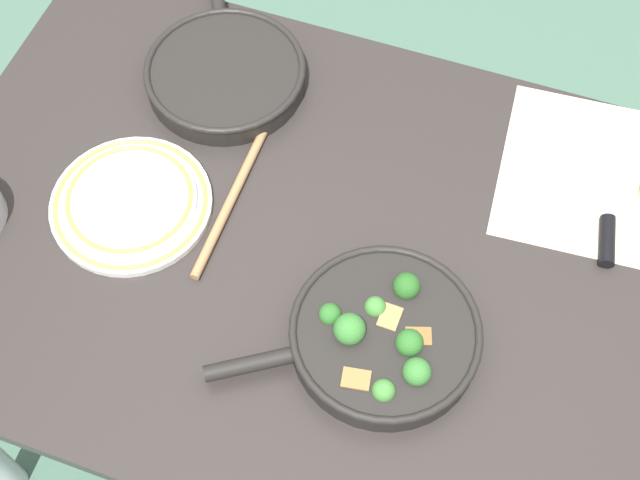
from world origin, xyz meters
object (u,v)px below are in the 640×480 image
skillet_broccoli (382,335)px  dinner_plate_stack (130,202)px  grater_knife (607,216)px  skillet_eggs (225,73)px  wooden_spoon (254,152)px

skillet_broccoli → dinner_plate_stack: size_ratio=1.42×
grater_knife → dinner_plate_stack: size_ratio=1.01×
dinner_plate_stack → grater_knife: bearing=17.8°
grater_knife → dinner_plate_stack: (-0.71, -0.23, 0.00)m
skillet_eggs → grater_knife: (0.67, -0.06, -0.01)m
skillet_eggs → grater_knife: bearing=-121.9°
skillet_eggs → dinner_plate_stack: (-0.04, -0.29, -0.01)m
skillet_broccoli → grater_knife: size_ratio=1.41×
skillet_eggs → wooden_spoon: (0.10, -0.13, -0.01)m
skillet_eggs → wooden_spoon: skillet_eggs is taller
skillet_eggs → dinner_plate_stack: skillet_eggs is taller
skillet_eggs → grater_knife: 0.67m
dinner_plate_stack → skillet_eggs: bearing=81.4°
wooden_spoon → grater_knife: size_ratio=1.54×
wooden_spoon → grater_knife: 0.57m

